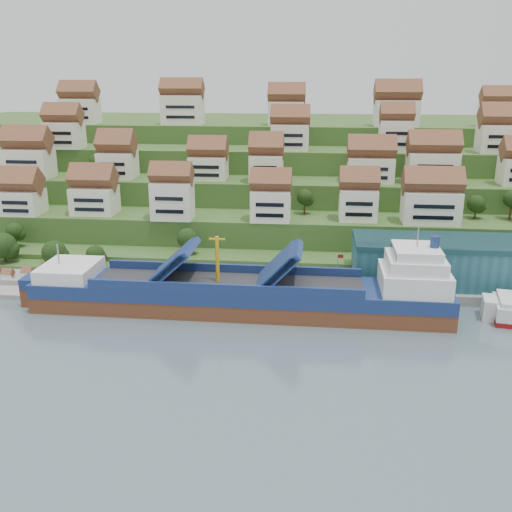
# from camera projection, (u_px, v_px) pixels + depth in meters

# --- Properties ---
(ground) EXTENTS (300.00, 300.00, 0.00)m
(ground) POSITION_uv_depth(u_px,v_px,m) (250.00, 313.00, 118.62)
(ground) COLOR slate
(ground) RESTS_ON ground
(quay) EXTENTS (180.00, 14.00, 2.20)m
(quay) POSITION_uv_depth(u_px,v_px,m) (344.00, 286.00, 130.59)
(quay) COLOR gray
(quay) RESTS_ON ground
(pebble_beach) EXTENTS (45.00, 20.00, 1.00)m
(pebble_beach) POSITION_uv_depth(u_px,v_px,m) (14.00, 281.00, 135.42)
(pebble_beach) COLOR gray
(pebble_beach) RESTS_ON ground
(hillside) EXTENTS (260.00, 128.00, 31.00)m
(hillside) POSITION_uv_depth(u_px,v_px,m) (281.00, 177.00, 213.58)
(hillside) COLOR #2D4C1E
(hillside) RESTS_ON ground
(hillside_village) EXTENTS (156.81, 63.20, 29.72)m
(hillside_village) POSITION_uv_depth(u_px,v_px,m) (281.00, 156.00, 168.28)
(hillside_village) COLOR white
(hillside_village) RESTS_ON ground
(hillside_trees) EXTENTS (138.62, 62.46, 31.22)m
(hillside_trees) POSITION_uv_depth(u_px,v_px,m) (223.00, 194.00, 156.02)
(hillside_trees) COLOR #1E3812
(hillside_trees) RESTS_ON ground
(warehouse) EXTENTS (60.00, 15.00, 10.00)m
(warehouse) POSITION_uv_depth(u_px,v_px,m) (489.00, 262.00, 127.57)
(warehouse) COLOR #255B65
(warehouse) RESTS_ON quay
(flagpole) EXTENTS (1.28, 0.16, 8.00)m
(flagpole) POSITION_uv_depth(u_px,v_px,m) (338.00, 269.00, 124.28)
(flagpole) COLOR gray
(flagpole) RESTS_ON quay
(beach_huts) EXTENTS (14.40, 3.70, 2.20)m
(beach_huts) POSITION_uv_depth(u_px,v_px,m) (2.00, 276.00, 133.94)
(beach_huts) COLOR white
(beach_huts) RESTS_ON pebble_beach
(cargo_ship) EXTENTS (86.29, 14.28, 19.21)m
(cargo_ship) POSITION_uv_depth(u_px,v_px,m) (251.00, 295.00, 118.59)
(cargo_ship) COLOR brown
(cargo_ship) RESTS_ON ground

